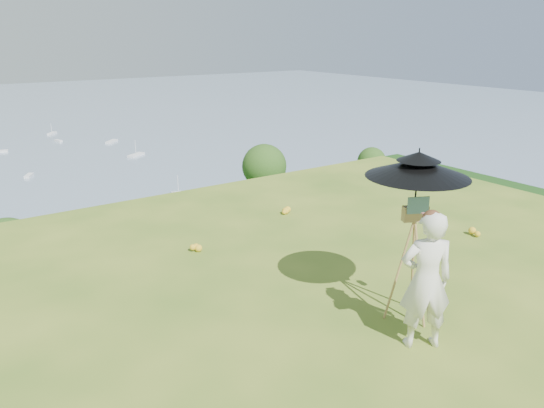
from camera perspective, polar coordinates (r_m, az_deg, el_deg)
ground at (r=6.57m, az=12.96°, el=-13.85°), size 14.00×14.00×0.00m
slope_trees at (r=43.04m, az=-25.67°, el=-9.36°), size 110.00×50.00×6.00m
wildflowers at (r=6.68m, az=11.39°, el=-12.55°), size 10.00×10.50×0.12m
painter at (r=6.14m, az=16.23°, el=-7.90°), size 0.71×0.63×1.62m
field_easel at (r=6.68m, az=14.75°, el=-5.70°), size 0.81×0.81×1.60m
sun_umbrella at (r=6.39m, az=15.29°, el=2.14°), size 1.56×1.56×0.84m
painter_cap at (r=5.86m, az=16.87°, el=-1.13°), size 0.27×0.29×0.10m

